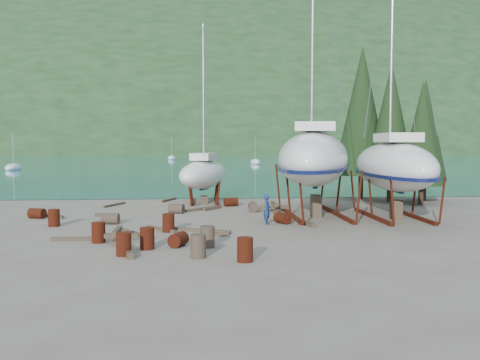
{
  "coord_description": "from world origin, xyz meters",
  "views": [
    {
      "loc": [
        -1.25,
        -25.48,
        4.26
      ],
      "look_at": [
        0.97,
        3.0,
        2.27
      ],
      "focal_mm": 40.0,
      "sensor_mm": 36.0,
      "label": 1
    }
  ],
  "objects": [
    {
      "name": "large_sailboat_near",
      "position": [
        5.44,
        5.14,
        3.38
      ],
      "size": [
        7.23,
        13.91,
        21.03
      ],
      "rotation": [
        0.0,
        0.0,
        -0.26
      ],
      "color": "white",
      "rests_on": "ground"
    },
    {
      "name": "moored_boat_far",
      "position": [
        -8.0,
        110.0,
        0.39
      ],
      "size": [
        2.0,
        5.0,
        6.05
      ],
      "color": "white",
      "rests_on": "ground"
    },
    {
      "name": "worker",
      "position": [
        2.32,
        2.0,
        0.78
      ],
      "size": [
        0.5,
        0.64,
        1.56
      ],
      "primitive_type": "imported",
      "rotation": [
        0.0,
        0.0,
        1.32
      ],
      "color": "navy",
      "rests_on": "ground"
    },
    {
      "name": "drum_4",
      "position": [
        0.91,
        10.12,
        0.29
      ],
      "size": [
        1.01,
        0.81,
        0.58
      ],
      "primitive_type": "cylinder",
      "rotation": [
        1.57,
        0.0,
        1.87
      ],
      "color": "#55160E",
      "rests_on": "ground"
    },
    {
      "name": "timber_5",
      "position": [
        -1.1,
        -0.15,
        0.08
      ],
      "size": [
        2.72,
        1.5,
        0.16
      ],
      "primitive_type": "cube",
      "rotation": [
        0.0,
        0.0,
        1.1
      ],
      "color": "#4E3E2C",
      "rests_on": "ground"
    },
    {
      "name": "large_sailboat_far",
      "position": [
        9.72,
        3.89,
        2.98
      ],
      "size": [
        4.27,
        11.76,
        18.22
      ],
      "rotation": [
        0.0,
        0.0,
        -0.08
      ],
      "color": "white",
      "rests_on": "ground"
    },
    {
      "name": "bay_water",
      "position": [
        0.0,
        315.0,
        0.01
      ],
      "size": [
        700.0,
        700.0,
        0.0
      ],
      "primitive_type": "plane",
      "color": "#176777",
      "rests_on": "ground"
    },
    {
      "name": "drum_14",
      "position": [
        -2.7,
        0.03,
        0.44
      ],
      "size": [
        0.58,
        0.58,
        0.88
      ],
      "primitive_type": "cylinder",
      "color": "#55160E",
      "rests_on": "ground"
    },
    {
      "name": "cypress_far_right",
      "position": [
        15.5,
        13.0,
        5.21
      ],
      "size": [
        3.24,
        3.24,
        9.0
      ],
      "color": "black",
      "rests_on": "ground"
    },
    {
      "name": "drum_7",
      "position": [
        0.4,
        -6.65,
        0.44
      ],
      "size": [
        0.58,
        0.58,
        0.88
      ],
      "primitive_type": "cylinder",
      "color": "#55160E",
      "rests_on": "ground"
    },
    {
      "name": "far_house_left",
      "position": [
        -60.0,
        190.0,
        2.92
      ],
      "size": [
        6.6,
        5.6,
        5.6
      ],
      "color": "beige",
      "rests_on": "ground"
    },
    {
      "name": "small_sailboat_shore",
      "position": [
        -0.87,
        12.46,
        2.07
      ],
      "size": [
        4.8,
        8.26,
        12.6
      ],
      "rotation": [
        0.0,
        0.0,
        -0.32
      ],
      "color": "white",
      "rests_on": "ground"
    },
    {
      "name": "timber_4",
      "position": [
        -6.62,
        5.26,
        0.09
      ],
      "size": [
        1.34,
        1.39,
        0.17
      ],
      "primitive_type": "cube",
      "rotation": [
        0.0,
        0.0,
        0.76
      ],
      "color": "#4E3E2C",
      "rests_on": "ground"
    },
    {
      "name": "moored_boat_left",
      "position": [
        -30.0,
        60.0,
        0.39
      ],
      "size": [
        2.0,
        5.0,
        6.05
      ],
      "color": "white",
      "rests_on": "ground"
    },
    {
      "name": "cypress_back_left",
      "position": [
        11.0,
        14.0,
        6.66
      ],
      "size": [
        4.14,
        4.14,
        11.5
      ],
      "color": "black",
      "rests_on": "ground"
    },
    {
      "name": "far_house_right",
      "position": [
        30.0,
        190.0,
        2.92
      ],
      "size": [
        6.6,
        5.6,
        5.6
      ],
      "color": "beige",
      "rests_on": "ground"
    },
    {
      "name": "far_house_center",
      "position": [
        -20.0,
        190.0,
        2.92
      ],
      "size": [
        6.6,
        5.6,
        5.6
      ],
      "color": "beige",
      "rests_on": "ground"
    },
    {
      "name": "timber_12",
      "position": [
        -6.7,
        -1.99,
        0.08
      ],
      "size": [
        1.92,
        0.21,
        0.17
      ],
      "primitive_type": "cube",
      "rotation": [
        0.0,
        0.0,
        1.55
      ],
      "color": "#4E3E2C",
      "rests_on": "ground"
    },
    {
      "name": "timber_pile_aft",
      "position": [
        3.38,
        6.88,
        0.3
      ],
      "size": [
        1.8,
        1.8,
        0.6
      ],
      "color": "#4E3E2C",
      "rests_on": "ground"
    },
    {
      "name": "timber_2",
      "position": [
        -9.68,
        5.57,
        0.09
      ],
      "size": [
        1.8,
        1.58,
        0.19
      ],
      "primitive_type": "cube",
      "rotation": [
        0.0,
        0.0,
        0.86
      ],
      "color": "#4E3E2C",
      "rests_on": "ground"
    },
    {
      "name": "drum_11",
      "position": [
        2.12,
        7.28,
        0.29
      ],
      "size": [
        0.59,
        0.89,
        0.58
      ],
      "primitive_type": "cylinder",
      "rotation": [
        1.57,
        0.0,
        3.16
      ],
      "color": "#2D2823",
      "rests_on": "ground"
    },
    {
      "name": "timber_11",
      "position": [
        -3.09,
        0.41,
        0.08
      ],
      "size": [
        1.56,
        1.74,
        0.15
      ],
      "primitive_type": "cube",
      "rotation": [
        0.0,
        0.0,
        0.72
      ],
      "color": "#4E3E2C",
      "rests_on": "ground"
    },
    {
      "name": "timber_10",
      "position": [
        -1.0,
        8.26,
        0.08
      ],
      "size": [
        2.24,
        2.18,
        0.16
      ],
      "primitive_type": "cube",
      "rotation": [
        0.0,
        0.0,
        2.34
      ],
      "color": "#4E3E2C",
      "rests_on": "ground"
    },
    {
      "name": "timber_6",
      "position": [
        -0.4,
        8.36,
        0.1
      ],
      "size": [
        1.21,
        1.5,
        0.19
      ],
      "primitive_type": "cube",
      "rotation": [
        0.0,
        0.0,
        2.49
      ],
      "color": "#4E3E2C",
      "rests_on": "ground"
    },
    {
      "name": "drum_9",
      "position": [
        -2.6,
        6.76,
        0.29
      ],
      "size": [
        1.02,
        0.83,
        0.58
      ],
      "primitive_type": "cylinder",
      "rotation": [
        1.57,
        0.0,
        1.25
      ],
      "color": "#2D2823",
      "rests_on": "ground"
    },
    {
      "name": "drum_3",
      "position": [
        -4.08,
        -5.28,
        0.44
      ],
      "size": [
        0.58,
        0.58,
        0.88
      ],
      "primitive_type": "cylinder",
      "color": "#55160E",
      "rests_on": "ground"
    },
    {
      "name": "drum_10",
      "position": [
        -3.32,
        -4.09,
        0.44
      ],
      "size": [
        0.58,
        0.58,
        0.88
      ],
      "primitive_type": "cylinder",
      "color": "#55160E",
      "rests_on": "ground"
    },
    {
      "name": "moored_boat_mid",
      "position": [
        10.0,
        80.0,
        0.39
      ],
      "size": [
        2.0,
        5.0,
        6.05
      ],
      "color": "white",
      "rests_on": "ground"
    },
    {
      "name": "drum_5",
      "position": [
        -0.9,
        -3.92,
        0.44
      ],
      "size": [
        0.58,
        0.58,
        0.88
      ],
      "primitive_type": "cylinder",
      "color": "#2D2823",
      "rests_on": "ground"
    },
    {
      "name": "timber_0",
      "position": [
        -6.94,
        10.97,
        0.07
      ],
      "size": [
        1.16,
        2.46,
        0.14
      ],
      "primitive_type": "cube",
      "rotation": [
        0.0,
        0.0,
        2.74
      ],
      "color": "#4E3E2C",
      "rests_on": "ground"
    },
    {
      "name": "far_hill",
      "position": [
        0.0,
        320.0,
        0.0
      ],
      "size": [
        800.0,
        360.0,
        110.0
      ],
      "primitive_type": "ellipsoid",
      "color": "#1C3319",
      "rests_on": "ground"
    },
    {
      "name": "drum_6",
      "position": [
        3.16,
        2.25,
        0.29
      ],
      "size": [
        0.92,
        1.05,
        0.58
      ],
      "primitive_type": "cylinder",
      "rotation": [
        1.57,
        0.0,
        0.47
      ],
      "color": "#55160E",
      "rests_on": "ground"
    },
    {
      "name": "drum_2",
      "position": [
        -10.34,
        5.18,
        0.29
      ],
      "size": [
        1.03,
        0.85,
        0.58
      ],
      "primitive_type": "cylinder",
      "rotation": [
        1.57,
        0.0,
        1.21
      ],
      "color": "#55160E",
      "rests_on": "ground"
    },
    {
      "name": "timber_1",
      "position": [
        4.29,
        1.74,
        0.1
      ],
      "size": [
        0.63,
        2.05,
        0.19
      ],
      "primitive_type": "cube",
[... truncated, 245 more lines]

